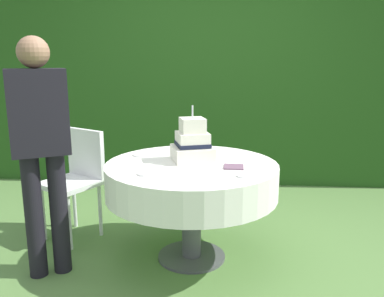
{
  "coord_description": "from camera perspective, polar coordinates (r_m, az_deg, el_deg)",
  "views": [
    {
      "loc": [
        0.22,
        -2.77,
        1.46
      ],
      "look_at": [
        -0.0,
        0.04,
        0.83
      ],
      "focal_mm": 37.7,
      "sensor_mm": 36.0,
      "label": 1
    }
  ],
  "objects": [
    {
      "name": "standing_person",
      "position": [
        2.79,
        -20.62,
        0.81
      ],
      "size": [
        0.41,
        0.34,
        1.6
      ],
      "color": "black",
      "rests_on": "ground_plane"
    },
    {
      "name": "foliage_hedge",
      "position": [
        4.84,
        1.88,
        8.38
      ],
      "size": [
        6.03,
        0.44,
        2.21
      ],
      "primitive_type": "cube",
      "color": "#234C19",
      "rests_on": "ground_plane"
    },
    {
      "name": "wedding_cake",
      "position": [
        2.93,
        0.12,
        0.64
      ],
      "size": [
        0.36,
        0.36,
        0.41
      ],
      "color": "silver",
      "rests_on": "cake_table"
    },
    {
      "name": "serving_plate_left",
      "position": [
        2.62,
        -6.48,
        -3.55
      ],
      "size": [
        0.12,
        0.12,
        0.01
      ],
      "primitive_type": "cylinder",
      "color": "white",
      "rests_on": "cake_table"
    },
    {
      "name": "napkin_stack",
      "position": [
        2.78,
        5.91,
        -2.59
      ],
      "size": [
        0.14,
        0.14,
        0.01
      ],
      "primitive_type": "cube",
      "rotation": [
        0.0,
        0.0,
        -0.04
      ],
      "color": "#6B4C60",
      "rests_on": "cake_table"
    },
    {
      "name": "serving_plate_far",
      "position": [
        3.13,
        -7.25,
        -0.86
      ],
      "size": [
        0.13,
        0.13,
        0.01
      ],
      "primitive_type": "cylinder",
      "color": "white",
      "rests_on": "cake_table"
    },
    {
      "name": "ground_plane",
      "position": [
        3.14,
        -0.06,
        -15.13
      ],
      "size": [
        20.0,
        20.0,
        0.0
      ],
      "primitive_type": "plane",
      "color": "#547A3D"
    },
    {
      "name": "cake_table",
      "position": [
        2.91,
        -0.06,
        -4.48
      ],
      "size": [
        1.23,
        1.23,
        0.73
      ],
      "color": "#4C4C51",
      "rests_on": "ground_plane"
    },
    {
      "name": "serving_plate_near",
      "position": [
        2.58,
        7.47,
        -3.85
      ],
      "size": [
        0.1,
        0.1,
        0.01
      ],
      "primitive_type": "cylinder",
      "color": "white",
      "rests_on": "cake_table"
    },
    {
      "name": "garden_chair",
      "position": [
        3.46,
        -15.92,
        -3.33
      ],
      "size": [
        0.55,
        0.55,
        0.89
      ],
      "color": "white",
      "rests_on": "ground_plane"
    }
  ]
}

